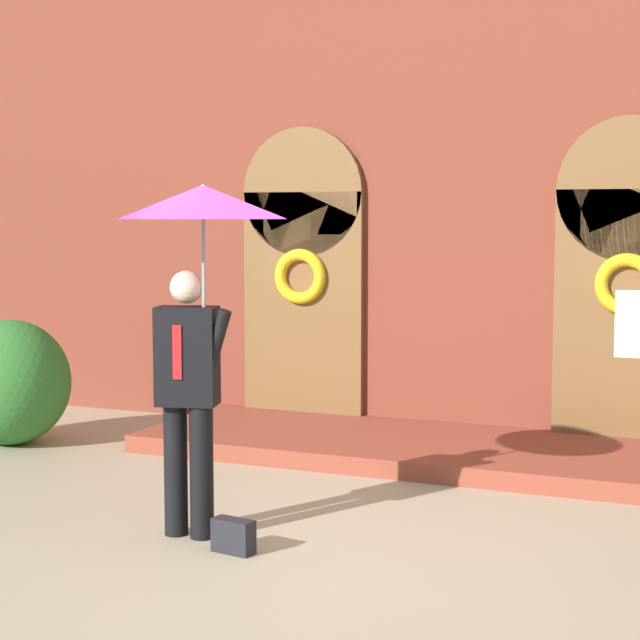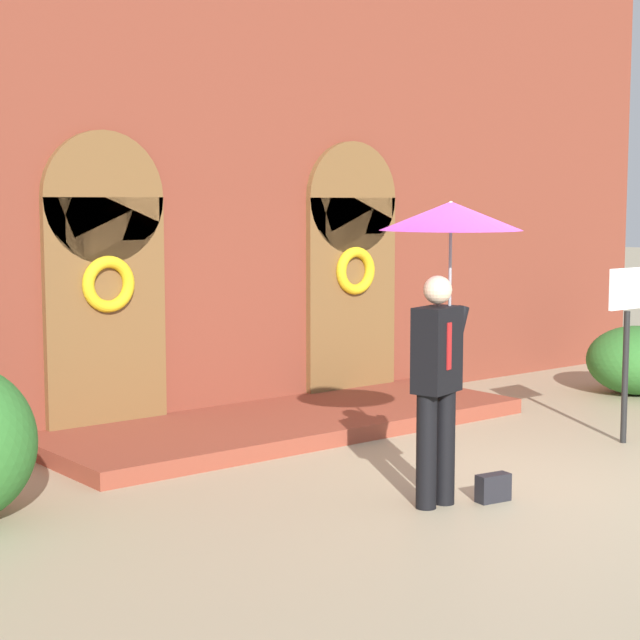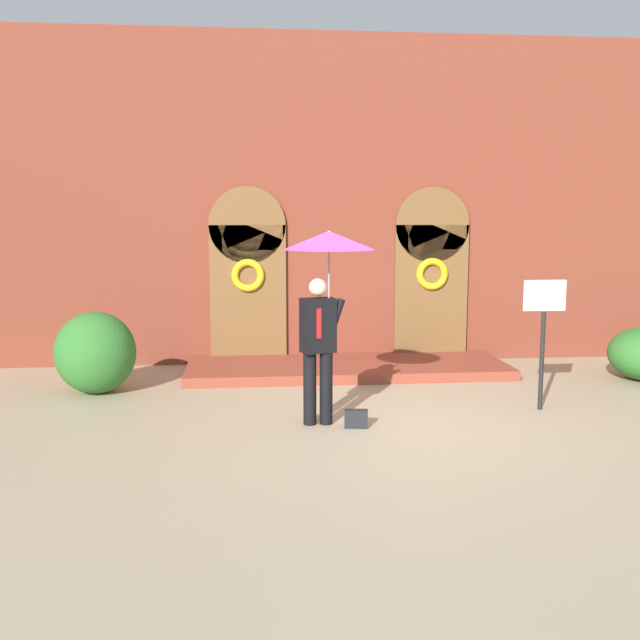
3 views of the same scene
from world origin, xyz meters
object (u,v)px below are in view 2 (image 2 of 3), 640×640
person_with_umbrella (447,260)px  handbag (493,488)px  sign_post (627,325)px  shrub_right (637,360)px

person_with_umbrella → handbag: 1.85m
handbag → sign_post: sign_post is taller
person_with_umbrella → handbag: bearing=-30.0°
sign_post → shrub_right: 2.90m
person_with_umbrella → shrub_right: (5.27, 1.89, -1.49)m
person_with_umbrella → sign_post: size_ratio=1.37×
sign_post → handbag: bearing=-166.9°
handbag → shrub_right: bearing=31.8°
person_with_umbrella → sign_post: person_with_umbrella is taller
person_with_umbrella → handbag: person_with_umbrella is taller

